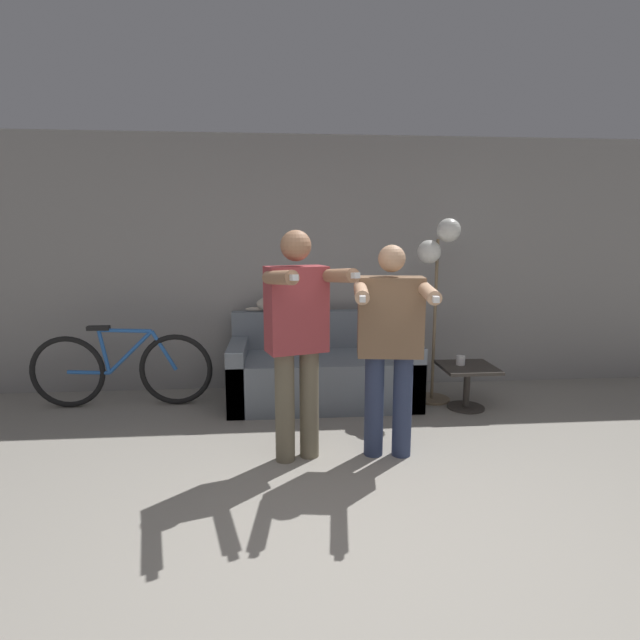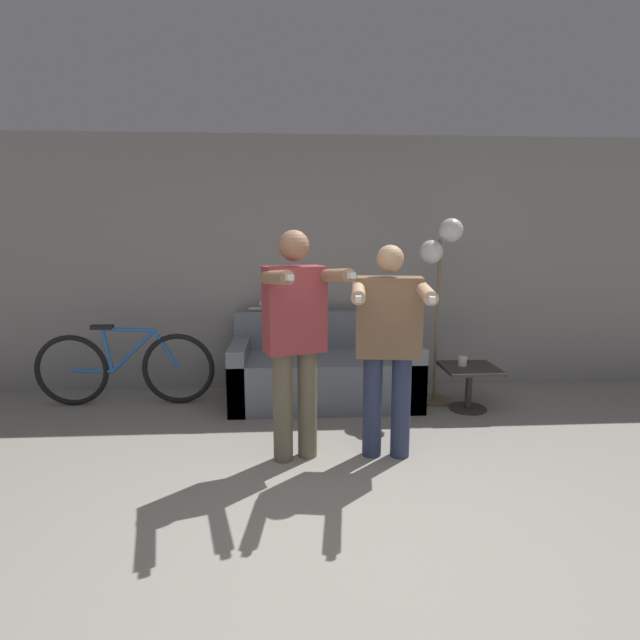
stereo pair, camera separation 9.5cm
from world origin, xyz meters
TOP-DOWN VIEW (x-y plane):
  - ground_plane at (0.00, 0.00)m, footprint 16.00×16.00m
  - wall_back at (0.00, 2.96)m, footprint 10.00×0.05m
  - couch at (-0.02, 2.44)m, footprint 1.79×0.86m
  - person_left at (-0.32, 1.17)m, footprint 0.61×0.76m
  - person_right at (0.34, 1.17)m, footprint 0.59×0.73m
  - cat at (-0.46, 2.76)m, footprint 0.52×0.13m
  - floor_lamp at (1.06, 2.37)m, footprint 0.40×0.35m
  - side_table at (1.30, 2.11)m, footprint 0.49×0.49m
  - cup at (1.25, 2.15)m, footprint 0.08×0.08m
  - bicycle at (-1.93, 2.45)m, footprint 1.68×0.07m

SIDE VIEW (x-z plane):
  - ground_plane at x=0.00m, z-range 0.00..0.00m
  - couch at x=-0.02m, z-range -0.14..0.71m
  - side_table at x=1.30m, z-range 0.09..0.50m
  - bicycle at x=-1.93m, z-range -0.03..0.75m
  - cup at x=1.25m, z-range 0.41..0.50m
  - person_right at x=0.34m, z-range 0.12..1.67m
  - cat at x=-0.46m, z-range 0.83..1.03m
  - person_left at x=-0.32m, z-range 0.13..1.78m
  - wall_back at x=0.00m, z-range 0.00..2.60m
  - floor_lamp at x=1.06m, z-range 0.48..2.24m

